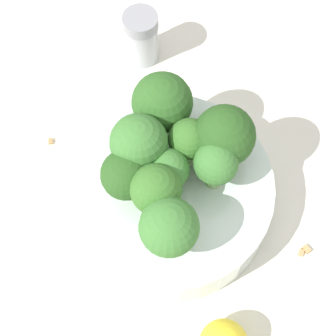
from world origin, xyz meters
name	(u,v)px	position (x,y,z in m)	size (l,w,h in m)	color
ground_plane	(168,204)	(0.00, 0.00, 0.00)	(3.00, 3.00, 0.00)	silver
bowl	(168,195)	(0.00, 0.00, 0.02)	(0.19, 0.19, 0.05)	silver
broccoli_floret_0	(127,176)	(0.03, 0.01, 0.07)	(0.04, 0.04, 0.05)	#7A9E5B
broccoli_floret_1	(224,137)	(-0.04, -0.03, 0.08)	(0.05, 0.05, 0.06)	#84AD66
broccoli_floret_2	(169,167)	(0.00, 0.00, 0.07)	(0.04, 0.04, 0.05)	#7A9E5B
broccoli_floret_3	(156,190)	(0.01, 0.02, 0.08)	(0.04, 0.04, 0.06)	#7A9E5B
broccoli_floret_4	(189,141)	(-0.02, -0.03, 0.08)	(0.04, 0.04, 0.05)	#8EB770
broccoli_floret_5	(169,228)	(-0.01, 0.05, 0.08)	(0.05, 0.05, 0.06)	#7A9E5B
broccoli_floret_6	(162,103)	(0.01, -0.06, 0.08)	(0.05, 0.05, 0.06)	#7A9E5B
broccoli_floret_7	(216,164)	(-0.04, -0.01, 0.08)	(0.04, 0.04, 0.06)	#8EB770
broccoli_floret_8	(139,143)	(0.03, -0.02, 0.08)	(0.05, 0.05, 0.06)	#7A9E5B
pepper_shaker	(141,37)	(0.04, -0.17, 0.03)	(0.04, 0.04, 0.06)	#B2B7BC
almond_crumb_0	(307,249)	(-0.13, 0.03, 0.00)	(0.01, 0.01, 0.01)	tan
almond_crumb_1	(301,252)	(-0.12, 0.04, 0.00)	(0.01, 0.00, 0.01)	tan
almond_crumb_2	(50,141)	(0.12, -0.06, 0.00)	(0.01, 0.00, 0.01)	#AD7F4C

